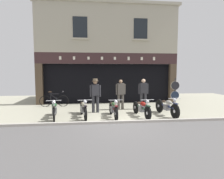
# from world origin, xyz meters

# --- Properties ---
(ground) EXTENTS (21.23, 22.00, 0.18)m
(ground) POSITION_xyz_m (0.00, -0.98, -0.04)
(ground) COLOR #9F9C87
(shop_facade) EXTENTS (9.53, 4.42, 6.59)m
(shop_facade) POSITION_xyz_m (0.00, 6.99, 1.76)
(shop_facade) COLOR black
(shop_facade) RESTS_ON ground
(motorcycle_left) EXTENTS (0.62, 1.96, 0.91)m
(motorcycle_left) POSITION_xyz_m (-2.84, 1.24, 0.42)
(motorcycle_left) COLOR black
(motorcycle_left) RESTS_ON ground
(motorcycle_center_left) EXTENTS (0.62, 2.07, 0.91)m
(motorcycle_center_left) POSITION_xyz_m (-1.53, 1.25, 0.42)
(motorcycle_center_left) COLOR black
(motorcycle_center_left) RESTS_ON ground
(motorcycle_center) EXTENTS (0.62, 2.03, 0.91)m
(motorcycle_center) POSITION_xyz_m (-0.16, 1.13, 0.42)
(motorcycle_center) COLOR black
(motorcycle_center) RESTS_ON ground
(motorcycle_center_right) EXTENTS (0.62, 2.04, 0.90)m
(motorcycle_center_right) POSITION_xyz_m (1.18, 1.13, 0.41)
(motorcycle_center_right) COLOR black
(motorcycle_center_right) RESTS_ON ground
(motorcycle_right) EXTENTS (0.62, 2.12, 0.93)m
(motorcycle_right) POSITION_xyz_m (2.45, 1.22, 0.44)
(motorcycle_right) COLOR black
(motorcycle_right) RESTS_ON ground
(salesman_left) EXTENTS (0.56, 0.37, 1.75)m
(salesman_left) POSITION_xyz_m (-0.95, 2.30, 0.99)
(salesman_left) COLOR #2D2D33
(salesman_left) RESTS_ON ground
(shopkeeper_center) EXTENTS (0.55, 0.28, 1.66)m
(shopkeeper_center) POSITION_xyz_m (0.47, 2.94, 0.92)
(shopkeeper_center) COLOR #47423D
(shopkeeper_center) RESTS_ON ground
(salesman_right) EXTENTS (0.56, 0.25, 1.70)m
(salesman_right) POSITION_xyz_m (1.75, 2.93, 0.95)
(salesman_right) COLOR #2D2D33
(salesman_right) RESTS_ON ground
(tyre_sign_pole) EXTENTS (0.53, 0.06, 1.71)m
(tyre_sign_pole) POSITION_xyz_m (3.78, 3.31, 0.97)
(tyre_sign_pole) COLOR #232328
(tyre_sign_pole) RESTS_ON ground
(advert_board_near) EXTENTS (0.74, 0.03, 0.97)m
(advert_board_near) POSITION_xyz_m (-1.20, 5.40, 1.71)
(advert_board_near) COLOR beige
(leaning_bicycle) EXTENTS (1.74, 0.50, 0.93)m
(leaning_bicycle) POSITION_xyz_m (-3.38, 4.33, 0.37)
(leaning_bicycle) COLOR black
(leaning_bicycle) RESTS_ON ground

